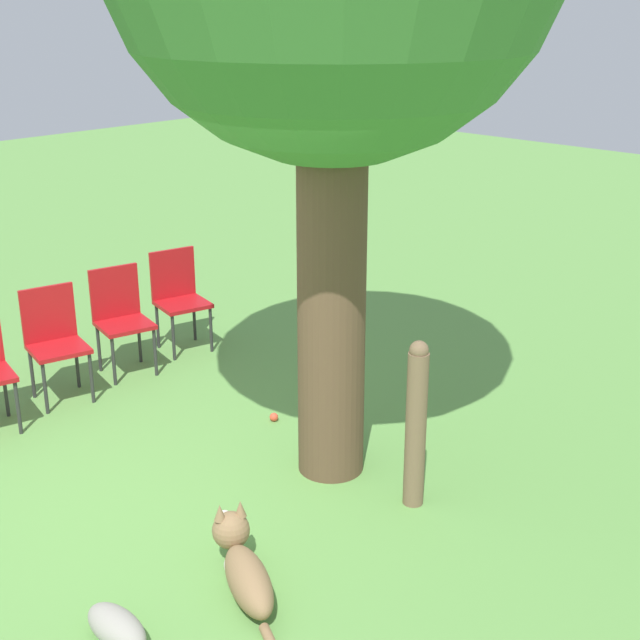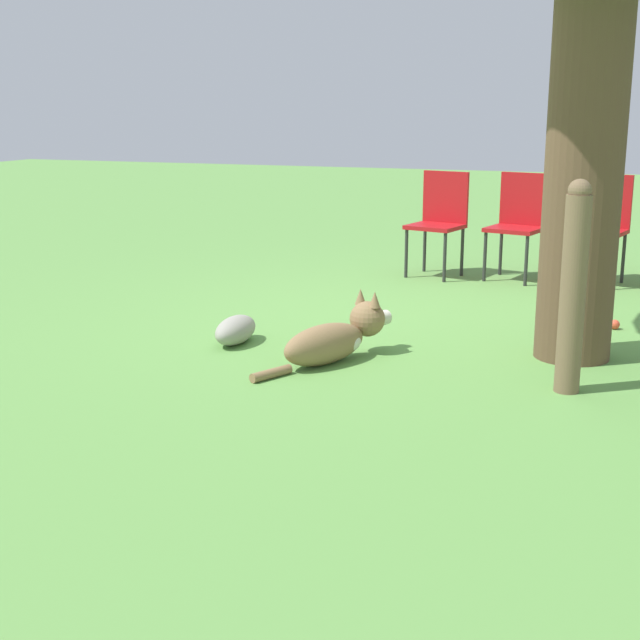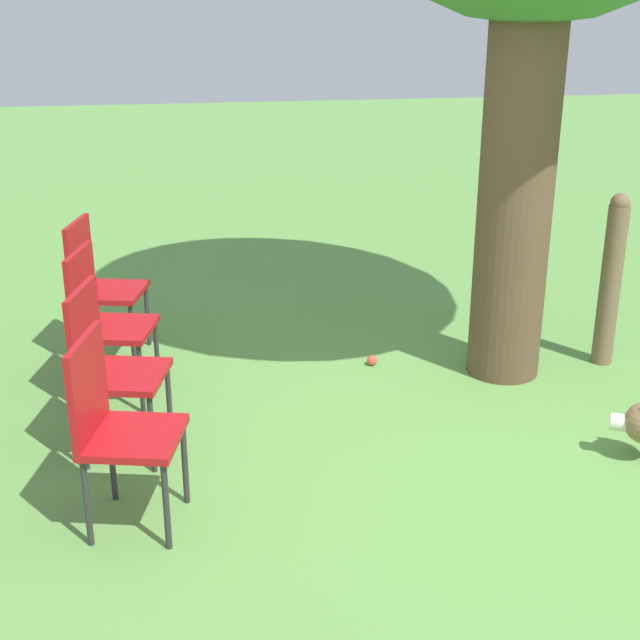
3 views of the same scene
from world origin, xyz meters
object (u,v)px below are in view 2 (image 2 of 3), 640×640
(dog, at_px, (337,338))
(red_chair_0, at_px, (440,216))
(red_chair_1, at_px, (519,219))
(tennis_ball, at_px, (615,324))
(fence_post, at_px, (573,287))
(red_chair_2, at_px, (601,221))

(dog, distance_m, red_chair_0, 2.98)
(red_chair_1, relative_size, tennis_ball, 13.75)
(fence_post, bearing_deg, tennis_ball, 172.96)
(dog, xyz_separation_m, fence_post, (0.13, 1.37, 0.44))
(fence_post, distance_m, tennis_ball, 1.64)
(fence_post, distance_m, red_chair_0, 3.40)
(fence_post, distance_m, red_chair_1, 3.24)
(tennis_ball, bearing_deg, red_chair_1, -150.69)
(red_chair_1, bearing_deg, fence_post, 26.28)
(tennis_ball, bearing_deg, dog, -48.19)
(tennis_ball, bearing_deg, fence_post, -7.04)
(fence_post, height_order, red_chair_2, fence_post)
(red_chair_0, height_order, red_chair_1, same)
(fence_post, distance_m, red_chair_2, 3.23)
(red_chair_0, bearing_deg, tennis_ball, 59.34)
(red_chair_1, bearing_deg, red_chair_0, -70.52)
(red_chair_2, bearing_deg, red_chair_1, -70.52)
(red_chair_0, bearing_deg, red_chair_1, 109.48)
(dog, height_order, fence_post, fence_post)
(red_chair_0, xyz_separation_m, tennis_ball, (1.55, 1.61, -0.51))
(red_chair_0, bearing_deg, dog, 14.21)
(red_chair_2, bearing_deg, red_chair_0, -70.52)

